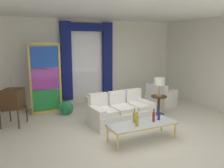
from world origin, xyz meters
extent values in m
plane|color=silver|center=(0.00, 0.00, 0.00)|extent=(16.00, 16.00, 0.00)
cube|color=white|center=(0.00, 3.06, 1.50)|extent=(8.00, 0.12, 3.00)
cube|color=white|center=(3.66, 0.60, 1.50)|extent=(0.12, 7.00, 3.00)
cube|color=white|center=(0.00, 0.80, 3.02)|extent=(8.00, 7.60, 0.04)
cube|color=white|center=(0.03, 2.98, 1.55)|extent=(1.10, 0.02, 2.50)
cylinder|color=gold|center=(0.03, 2.90, 2.86)|extent=(2.00, 0.04, 0.04)
cube|color=navy|center=(-0.74, 2.88, 1.55)|extent=(0.36, 0.12, 2.70)
cube|color=navy|center=(0.80, 2.88, 1.55)|extent=(0.36, 0.12, 2.70)
cube|color=navy|center=(0.03, 2.88, 2.72)|extent=(1.80, 0.10, 0.28)
cube|color=white|center=(0.15, 0.52, 0.19)|extent=(1.80, 1.03, 0.38)
cube|color=white|center=(0.12, 0.89, 0.39)|extent=(1.75, 0.33, 0.78)
cube|color=white|center=(0.92, 0.58, 0.28)|extent=(0.26, 0.87, 0.56)
cube|color=white|center=(-0.63, 0.46, 0.28)|extent=(0.26, 0.87, 0.56)
cube|color=white|center=(0.73, 0.51, 0.44)|extent=(0.59, 0.78, 0.12)
cube|color=white|center=(0.70, 0.83, 0.66)|extent=(0.52, 0.18, 0.40)
cube|color=white|center=(0.15, 0.47, 0.44)|extent=(0.59, 0.78, 0.12)
cube|color=white|center=(0.13, 0.79, 0.66)|extent=(0.52, 0.18, 0.40)
cube|color=white|center=(-0.43, 0.42, 0.44)|extent=(0.59, 0.78, 0.12)
cube|color=white|center=(-0.45, 0.74, 0.66)|extent=(0.52, 0.18, 0.40)
cube|color=silver|center=(0.05, -0.69, 0.40)|extent=(1.59, 0.59, 0.02)
cube|color=gold|center=(0.05, -0.42, 0.38)|extent=(1.59, 0.04, 0.03)
cube|color=gold|center=(0.05, -0.96, 0.38)|extent=(1.59, 0.04, 0.03)
cube|color=gold|center=(-0.72, -0.69, 0.38)|extent=(0.04, 0.59, 0.03)
cube|color=gold|center=(0.82, -0.69, 0.38)|extent=(0.04, 0.59, 0.03)
cylinder|color=gold|center=(-0.70, -0.44, 0.19)|extent=(0.04, 0.04, 0.38)
cylinder|color=gold|center=(0.80, -0.44, 0.19)|extent=(0.04, 0.04, 0.38)
cylinder|color=gold|center=(-0.70, -0.94, 0.19)|extent=(0.04, 0.04, 0.38)
cylinder|color=gold|center=(0.80, -0.94, 0.19)|extent=(0.04, 0.04, 0.38)
cylinder|color=gold|center=(-0.07, -0.55, 0.53)|extent=(0.07, 0.07, 0.24)
cylinder|color=gold|center=(-0.07, -0.55, 0.68)|extent=(0.03, 0.03, 0.06)
sphere|color=gold|center=(-0.07, -0.55, 0.73)|extent=(0.04, 0.04, 0.04)
cylinder|color=navy|center=(0.53, -0.67, 0.51)|extent=(0.07, 0.07, 0.19)
cylinder|color=navy|center=(0.53, -0.67, 0.63)|extent=(0.03, 0.03, 0.06)
sphere|color=navy|center=(0.53, -0.67, 0.68)|extent=(0.04, 0.04, 0.04)
cylinder|color=gold|center=(-0.15, -0.80, 0.53)|extent=(0.07, 0.07, 0.24)
cylinder|color=gold|center=(-0.15, -0.80, 0.68)|extent=(0.03, 0.03, 0.06)
sphere|color=gold|center=(-0.15, -0.80, 0.72)|extent=(0.04, 0.04, 0.04)
cylinder|color=maroon|center=(0.35, -0.71, 0.52)|extent=(0.06, 0.06, 0.22)
cylinder|color=maroon|center=(0.35, -0.71, 0.66)|extent=(0.03, 0.03, 0.06)
sphere|color=maroon|center=(0.35, -0.71, 0.71)|extent=(0.04, 0.04, 0.04)
cube|color=#472D19|center=(-2.56, 1.61, 0.50)|extent=(0.62, 0.54, 0.03)
cylinder|color=#472D19|center=(-2.90, 1.46, 0.25)|extent=(0.04, 0.04, 0.50)
cylinder|color=#472D19|center=(-2.64, 1.96, 0.25)|extent=(0.04, 0.04, 0.50)
cylinder|color=#472D19|center=(-2.47, 1.25, 0.25)|extent=(0.04, 0.04, 0.50)
cylinder|color=#472D19|center=(-2.22, 1.75, 0.25)|extent=(0.04, 0.04, 0.50)
cube|color=#472D19|center=(-2.56, 1.61, 0.76)|extent=(0.68, 0.72, 0.48)
cube|color=black|center=(-2.77, 1.71, 0.78)|extent=(0.19, 0.36, 0.30)
cylinder|color=gold|center=(-2.80, 1.64, 0.59)|extent=(0.03, 0.04, 0.04)
cylinder|color=gold|center=(-2.73, 1.78, 0.59)|extent=(0.03, 0.04, 0.04)
cylinder|color=silver|center=(-2.56, 1.61, 1.18)|extent=(0.07, 0.12, 0.34)
cylinder|color=silver|center=(-2.56, 1.61, 1.18)|extent=(0.07, 0.12, 0.34)
cube|color=white|center=(2.27, 1.48, 0.20)|extent=(0.99, 0.99, 0.40)
cube|color=white|center=(2.27, 1.48, 0.45)|extent=(0.86, 0.86, 0.10)
cube|color=white|center=(1.96, 1.39, 0.40)|extent=(0.42, 0.82, 0.80)
cube|color=white|center=(2.18, 1.78, 0.29)|extent=(0.76, 0.38, 0.58)
cube|color=white|center=(2.36, 1.17, 0.29)|extent=(0.76, 0.38, 0.58)
cube|color=gold|center=(-2.01, 2.28, 1.10)|extent=(0.05, 0.05, 2.20)
cube|color=gold|center=(-1.11, 2.28, 1.10)|extent=(0.05, 0.05, 2.20)
cube|color=gold|center=(-1.56, 2.28, 2.17)|extent=(0.90, 0.05, 0.06)
cube|color=gold|center=(-1.56, 2.28, 0.05)|extent=(0.90, 0.05, 0.10)
cube|color=#238E3D|center=(-1.56, 2.28, 0.43)|extent=(0.82, 0.02, 0.64)
cube|color=purple|center=(-1.56, 2.28, 1.10)|extent=(0.82, 0.02, 0.64)
cube|color=#1E47B7|center=(-1.56, 2.28, 1.77)|extent=(0.82, 0.02, 0.64)
cylinder|color=beige|center=(-1.04, 1.94, 0.03)|extent=(0.16, 0.16, 0.06)
ellipsoid|color=#23648D|center=(-1.04, 1.94, 0.14)|extent=(0.18, 0.32, 0.20)
sphere|color=#23648D|center=(-1.04, 2.08, 0.25)|extent=(0.09, 0.09, 0.09)
cone|color=gold|center=(-1.04, 2.14, 0.25)|extent=(0.02, 0.04, 0.02)
cone|color=#268E55|center=(-1.04, 1.76, 0.24)|extent=(0.44, 0.40, 0.50)
cylinder|color=#472D19|center=(1.52, 0.66, 0.58)|extent=(0.48, 0.48, 0.03)
cylinder|color=#472D19|center=(1.52, 0.66, 0.29)|extent=(0.08, 0.08, 0.55)
cylinder|color=#472D19|center=(1.52, 0.66, 0.01)|extent=(0.36, 0.36, 0.03)
cylinder|color=#B29338|center=(1.52, 0.66, 0.61)|extent=(0.18, 0.18, 0.04)
cylinder|color=#B29338|center=(1.52, 0.66, 0.81)|extent=(0.03, 0.03, 0.36)
cylinder|color=white|center=(1.52, 0.66, 1.05)|extent=(0.32, 0.32, 0.22)
camera|label=1|loc=(-2.73, -4.93, 2.28)|focal=37.15mm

